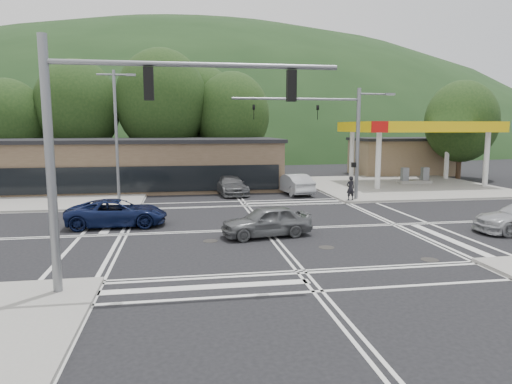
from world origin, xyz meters
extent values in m
plane|color=black|center=(0.00, 0.00, 0.00)|extent=(120.00, 120.00, 0.00)
cube|color=gray|center=(15.00, 15.00, 0.07)|extent=(16.00, 16.00, 0.15)
cube|color=gray|center=(-15.00, 15.00, 0.07)|extent=(16.00, 16.00, 0.15)
cylinder|color=silver|center=(12.00, 13.00, 2.50)|extent=(0.44, 0.44, 5.00)
cylinder|color=silver|center=(12.00, 19.00, 2.50)|extent=(0.44, 0.44, 5.00)
cylinder|color=silver|center=(22.00, 13.00, 2.50)|extent=(0.44, 0.44, 5.00)
cylinder|color=silver|center=(22.00, 19.00, 2.50)|extent=(0.44, 0.44, 5.00)
cube|color=silver|center=(17.00, 16.00, 5.30)|extent=(12.00, 8.00, 0.60)
cube|color=yellow|center=(17.00, 12.00, 5.30)|extent=(12.20, 0.25, 0.90)
cube|color=yellow|center=(17.00, 20.00, 5.30)|extent=(12.20, 0.25, 0.90)
cube|color=yellow|center=(11.00, 16.00, 5.30)|extent=(0.25, 8.20, 0.90)
cube|color=yellow|center=(23.00, 16.00, 5.30)|extent=(0.25, 8.20, 0.90)
cube|color=red|center=(11.50, 11.85, 5.30)|extent=(1.40, 0.12, 0.90)
cube|color=gray|center=(17.00, 16.00, 0.25)|extent=(3.00, 1.00, 0.30)
cube|color=slate|center=(16.00, 16.00, 0.95)|extent=(0.60, 0.50, 1.30)
cube|color=slate|center=(18.00, 16.00, 0.95)|extent=(0.60, 0.50, 1.30)
cube|color=#846B4F|center=(20.00, 25.00, 1.90)|extent=(10.00, 6.00, 3.80)
cube|color=brown|center=(-8.00, 17.00, 2.00)|extent=(24.00, 8.00, 4.00)
ellipsoid|color=#1B3417|center=(0.00, 90.00, 0.00)|extent=(252.00, 126.00, 140.00)
cylinder|color=#382619|center=(-14.00, 24.00, 2.42)|extent=(0.50, 0.50, 4.84)
ellipsoid|color=#1A3113|center=(-14.00, 24.00, 7.15)|extent=(8.00, 8.00, 9.20)
cylinder|color=#382619|center=(-6.00, 24.00, 2.64)|extent=(0.50, 0.50, 5.28)
ellipsoid|color=#1A3113|center=(-6.00, 24.00, 7.80)|extent=(9.00, 9.00, 10.35)
cylinder|color=#382619|center=(1.00, 24.00, 2.20)|extent=(0.50, 0.50, 4.40)
ellipsoid|color=#1A3113|center=(1.00, 24.00, 6.50)|extent=(7.60, 7.60, 8.74)
cylinder|color=#382619|center=(-20.00, 23.00, 1.98)|extent=(0.50, 0.50, 3.96)
ellipsoid|color=#1A3113|center=(-20.00, 23.00, 5.85)|extent=(6.80, 6.80, 7.82)
cylinder|color=#382619|center=(-2.00, 28.00, 2.42)|extent=(0.50, 0.50, 4.84)
ellipsoid|color=#1A3113|center=(-2.00, 28.00, 7.15)|extent=(8.40, 8.40, 9.66)
cylinder|color=#382619|center=(24.00, 20.00, 1.98)|extent=(0.50, 0.50, 3.96)
ellipsoid|color=#1A3113|center=(24.00, 20.00, 5.85)|extent=(7.20, 7.20, 8.28)
cylinder|color=slate|center=(-8.50, 9.00, 4.50)|extent=(0.20, 0.20, 9.00)
cylinder|color=slate|center=(-8.50, 9.00, 8.70)|extent=(2.20, 0.12, 0.12)
cube|color=slate|center=(-7.40, 9.00, 8.70)|extent=(0.60, 0.25, 0.15)
cylinder|color=slate|center=(8.20, 8.20, 4.00)|extent=(0.28, 0.28, 8.00)
cylinder|color=slate|center=(3.70, 8.20, 7.20)|extent=(9.00, 0.16, 0.16)
imported|color=black|center=(5.20, 8.20, 6.30)|extent=(0.16, 0.20, 1.00)
imported|color=black|center=(0.70, 8.20, 6.30)|extent=(0.16, 0.20, 1.00)
cylinder|color=slate|center=(9.40, 8.20, 7.60)|extent=(2.40, 0.12, 0.12)
cube|color=slate|center=(10.50, 8.20, 7.60)|extent=(0.70, 0.30, 0.15)
cube|color=black|center=(7.95, 8.20, 2.60)|extent=(0.25, 0.30, 0.35)
cylinder|color=slate|center=(-8.20, -8.20, 4.00)|extent=(0.28, 0.28, 8.00)
cylinder|color=slate|center=(-3.70, -8.20, 7.20)|extent=(9.00, 0.16, 0.16)
cube|color=black|center=(-5.20, -8.20, 6.60)|extent=(0.30, 0.25, 1.00)
cube|color=black|center=(-0.70, -8.20, 6.60)|extent=(0.30, 0.25, 1.00)
imported|color=#0D173C|center=(-7.72, 2.09, 0.73)|extent=(5.27, 2.49, 1.46)
imported|color=#5D5F62|center=(-0.24, -1.48, 0.75)|extent=(4.64, 2.49, 1.50)
imported|color=#B5B8BD|center=(4.55, 12.25, 0.81)|extent=(2.43, 5.09, 1.61)
imported|color=silver|center=(1.00, 17.69, 0.71)|extent=(2.31, 4.36, 1.41)
imported|color=#555759|center=(-0.50, 12.75, 0.75)|extent=(2.86, 5.44, 1.51)
imported|color=black|center=(7.50, 7.50, 1.01)|extent=(0.68, 0.50, 1.71)
camera|label=1|loc=(-4.28, -22.85, 5.28)|focal=32.00mm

